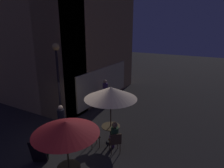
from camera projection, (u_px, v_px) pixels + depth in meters
ground_plane at (79, 141)px, 8.50m from camera, size 60.00×60.00×0.00m
cafe_building at (67, 27)px, 11.90m from camera, size 8.25×6.81×9.61m
street_lamp_near_corner at (58, 74)px, 8.37m from camera, size 0.31×0.31×4.18m
menu_sandwich_board at (40, 149)px, 7.10m from camera, size 0.86×0.81×1.00m
cafe_table_0 at (111, 130)px, 8.27m from camera, size 0.79×0.79×0.78m
patio_umbrella_0 at (111, 93)px, 7.79m from camera, size 2.16×2.16×2.51m
patio_umbrella_1 at (66, 128)px, 5.49m from camera, size 1.94×1.94×2.27m
cafe_chair_0 at (92, 135)px, 7.91m from camera, size 0.58×0.58×0.99m
cafe_chair_1 at (115, 141)px, 7.55m from camera, size 0.62×0.62×0.89m
patron_seated_0 at (114, 135)px, 7.64m from camera, size 0.49×0.48×1.29m
patron_standing_1 at (62, 123)px, 8.35m from camera, size 0.30×0.30×1.65m
patron_standing_2 at (105, 93)px, 11.89m from camera, size 0.33×0.33×1.76m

